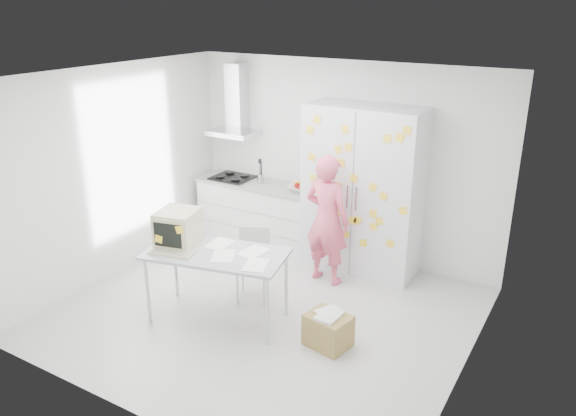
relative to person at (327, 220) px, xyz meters
The scene contains 10 objects.
floor 1.41m from the person, 101.85° to the right, with size 4.50×4.00×0.02m, color silver.
walls 0.68m from the person, 121.27° to the right, with size 4.52×4.01×2.70m.
ceiling 2.17m from the person, 101.85° to the right, with size 4.50×4.00×0.02m, color white.
counter_run 1.59m from the person, 157.22° to the left, with size 1.84×0.63×1.28m.
range_hood 2.31m from the person, 158.63° to the left, with size 0.70×0.48×1.01m.
tall_cabinet 0.67m from the person, 69.12° to the left, with size 1.50×0.68×2.20m.
person is the anchor object (origin of this frame).
desk 1.75m from the person, 122.26° to the right, with size 1.67×1.09×1.22m.
chair 1.05m from the person, 125.06° to the right, with size 0.52×0.52×0.87m.
cardboard_box 1.61m from the person, 62.01° to the right, with size 0.50×0.43×0.39m.
Camera 1 is at (3.13, -4.74, 3.43)m, focal length 35.00 mm.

